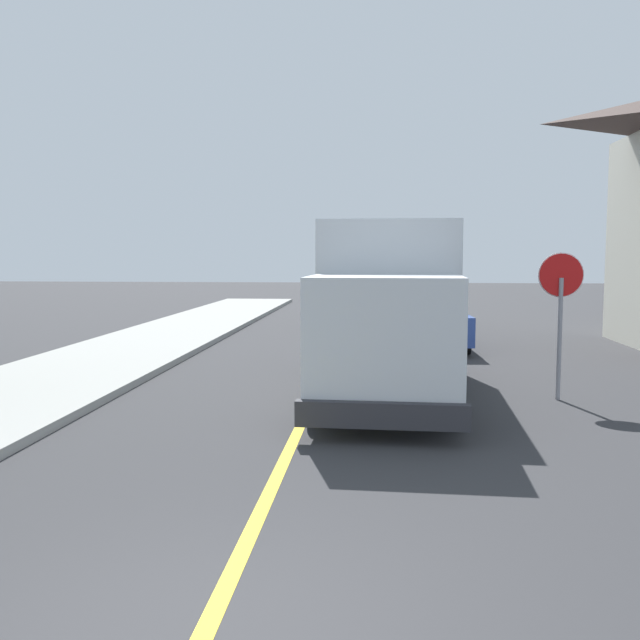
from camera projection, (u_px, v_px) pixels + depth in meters
name	position (u px, v px, depth m)	size (l,w,h in m)	color
ground_plane	(203.00, 636.00, 4.89)	(120.00, 120.00, 0.00)	#303033
centre_line_yellow	(322.00, 380.00, 14.82)	(0.16, 56.00, 0.01)	gold
box_truck	(391.00, 299.00, 13.40)	(2.71, 7.28, 3.20)	silver
parked_car_near	(429.00, 319.00, 19.91)	(2.00, 4.48, 1.67)	#2D4793
parked_car_mid	(400.00, 304.00, 26.05)	(2.01, 4.48, 1.67)	black
stop_sign	(561.00, 297.00, 12.66)	(0.80, 0.10, 2.65)	gray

